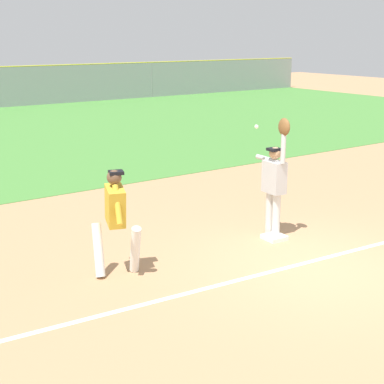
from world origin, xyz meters
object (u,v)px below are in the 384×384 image
at_px(runner, 116,215).
at_px(parked_car_blue, 6,90).
at_px(parked_car_black, 83,86).
at_px(fielder, 275,179).
at_px(first_base, 274,237).
at_px(baseball, 256,127).

relative_size(runner, parked_car_blue, 0.38).
bearing_deg(parked_car_black, runner, -107.40).
relative_size(fielder, parked_car_blue, 0.51).
bearing_deg(first_base, parked_car_blue, 82.89).
bearing_deg(fielder, parked_car_black, -103.28).
height_order(baseball, parked_car_black, baseball).
relative_size(fielder, baseball, 30.81).
xyz_separation_m(runner, parked_car_black, (11.12, 25.48, -0.32)).
distance_m(first_base, baseball, 2.10).
distance_m(first_base, runner, 3.34).
distance_m(baseball, parked_car_black, 26.63).
xyz_separation_m(fielder, baseball, (-0.31, 0.21, 0.98)).
xyz_separation_m(fielder, parked_car_blue, (3.09, 25.55, -0.45)).
xyz_separation_m(fielder, parked_car_black, (7.81, 25.53, -0.45)).
relative_size(first_base, baseball, 5.14).
height_order(runner, baseball, baseball).
bearing_deg(fielder, runner, 2.90).
relative_size(runner, parked_car_black, 0.38).
distance_m(runner, baseball, 3.20).
distance_m(parked_car_blue, parked_car_black, 4.72).
bearing_deg(fielder, first_base, 59.27).
height_order(fielder, baseball, fielder).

